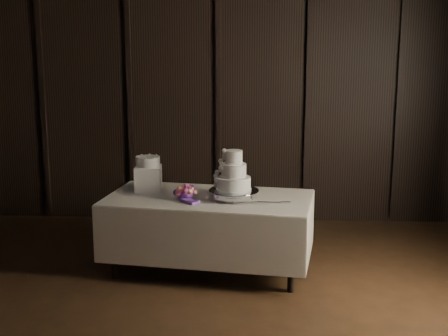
% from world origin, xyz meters
% --- Properties ---
extents(room, '(6.08, 7.08, 3.08)m').
position_xyz_m(room, '(0.00, 0.00, 1.50)').
color(room, black).
rests_on(room, ground).
extents(display_table, '(2.12, 1.32, 0.76)m').
position_xyz_m(display_table, '(0.01, 1.68, 0.42)').
color(display_table, beige).
rests_on(display_table, ground).
extents(cake_stand, '(0.59, 0.59, 0.09)m').
position_xyz_m(cake_stand, '(0.26, 1.61, 0.81)').
color(cake_stand, silver).
rests_on(cake_stand, display_table).
extents(wedding_cake, '(0.36, 0.32, 0.39)m').
position_xyz_m(wedding_cake, '(0.23, 1.59, 1.00)').
color(wedding_cake, white).
rests_on(wedding_cake, cake_stand).
extents(bouquet, '(0.47, 0.47, 0.18)m').
position_xyz_m(bouquet, '(-0.19, 1.56, 0.82)').
color(bouquet, '#C74269').
rests_on(bouquet, display_table).
extents(box_pedestal, '(0.28, 0.28, 0.25)m').
position_xyz_m(box_pedestal, '(-0.62, 1.92, 0.89)').
color(box_pedestal, white).
rests_on(box_pedestal, display_table).
extents(small_cake, '(0.29, 0.29, 0.10)m').
position_xyz_m(small_cake, '(-0.62, 1.92, 1.06)').
color(small_cake, white).
rests_on(small_cake, box_pedestal).
extents(cake_knife, '(0.37, 0.05, 0.01)m').
position_xyz_m(cake_knife, '(0.57, 1.49, 0.77)').
color(cake_knife, silver).
rests_on(cake_knife, display_table).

